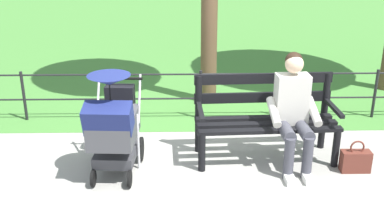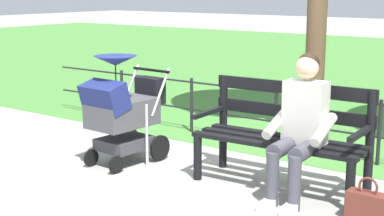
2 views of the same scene
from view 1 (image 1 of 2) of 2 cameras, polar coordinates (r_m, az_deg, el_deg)
ground_plane at (r=5.53m, az=1.49°, el=-6.29°), size 60.00×60.00×0.00m
grass_lawn at (r=13.93m, az=-0.13°, el=10.85°), size 40.00×16.00×0.01m
park_bench at (r=5.49m, az=8.75°, el=-0.72°), size 1.62×0.67×0.96m
person_on_bench at (r=5.28m, az=12.08°, el=-0.09°), size 0.55×0.74×1.28m
stroller at (r=5.07m, az=-9.39°, el=-1.86°), size 0.55×0.91×1.15m
handbag at (r=5.55m, az=19.01°, el=-5.98°), size 0.32×0.14×0.37m
park_fence at (r=6.53m, az=3.41°, el=2.15°), size 7.27×0.04×0.70m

